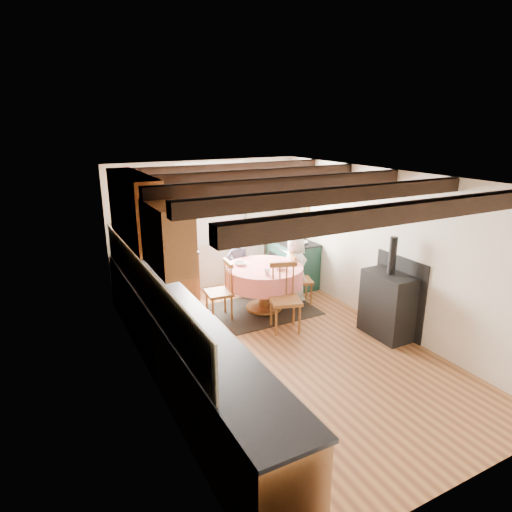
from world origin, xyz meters
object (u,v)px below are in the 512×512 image
chair_near (286,298)px  cast_iron_stove (389,288)px  dining_table (264,288)px  child_right (295,267)px  aga_range (293,263)px  chair_left (219,291)px  child_far (238,266)px  cup (267,272)px  chair_right (301,279)px

chair_near → cast_iron_stove: (1.23, -0.85, 0.24)m
dining_table → child_right: 0.75m
dining_table → aga_range: (1.05, 0.78, 0.06)m
aga_range → dining_table: bearing=-143.6°
chair_left → child_far: (0.69, 0.74, 0.08)m
aga_range → chair_near: bearing=-125.6°
cup → chair_left: bearing=145.8°
dining_table → child_right: size_ratio=1.06×
child_far → child_right: (0.81, -0.62, 0.04)m
chair_right → cast_iron_stove: 1.69m
chair_near → cup: size_ratio=10.53×
cast_iron_stove → cup: bearing=136.6°
dining_table → aga_range: aga_range is taller
aga_range → child_far: (-1.16, 0.01, 0.11)m
chair_left → aga_range: (1.85, 0.73, -0.03)m
chair_near → chair_left: bearing=148.7°
chair_near → chair_right: size_ratio=1.15×
chair_right → child_far: (-0.81, 0.82, 0.11)m
cast_iron_stove → chair_right: bearing=105.9°
aga_range → child_right: bearing=-119.7°
cast_iron_stove → child_far: bearing=117.7°
child_right → cup: child_right is taller
dining_table → cup: (-0.16, -0.39, 0.43)m
chair_near → child_right: (0.77, 0.95, 0.09)m
chair_right → child_far: child_far is taller
chair_near → child_right: child_right is taller
dining_table → child_far: child_far is taller
chair_left → cup: size_ratio=9.76×
child_right → child_far: bearing=58.0°
chair_left → dining_table: bearing=91.7°
child_far → child_right: child_right is taller
cast_iron_stove → child_far: 2.74m
cup → chair_near: bearing=-76.9°
chair_near → cast_iron_stove: 1.51m
child_right → chair_near: bearing=146.7°
chair_right → cast_iron_stove: bearing=-145.7°
child_right → cast_iron_stove: bearing=-159.9°
chair_left → cast_iron_stove: bearing=54.5°
dining_table → cast_iron_stove: cast_iron_stove is taller
chair_left → chair_near: bearing=46.2°
chair_near → cup: (-0.09, 0.41, 0.30)m
dining_table → chair_near: chair_near is taller
aga_range → cast_iron_stove: cast_iron_stove is taller
cast_iron_stove → child_right: (-0.46, 1.80, -0.15)m
cast_iron_stove → chair_left: bearing=139.4°
child_right → aga_range: bearing=-24.0°
chair_right → cast_iron_stove: size_ratio=0.60×
aga_range → cup: aga_range is taller
chair_left → cup: 0.84m
child_right → cup: size_ratio=12.32×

